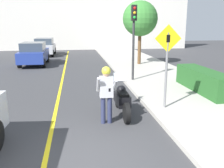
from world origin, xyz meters
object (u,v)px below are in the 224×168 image
Objects in this scene: crossing_sign at (167,59)px; person_biker at (106,89)px; motorcycle at (122,100)px; street_tree at (140,19)px; traffic_light at (134,29)px; parked_car_blue at (34,53)px; parked_car_silver at (45,47)px.

person_biker is at bearing -159.69° from crossing_sign.
street_tree is (3.15, 9.87, 2.83)m from motorcycle.
street_tree reaches higher than traffic_light.
person_biker is 0.39× the size of street_tree.
parked_car_blue is at bearing 111.67° from motorcycle.
street_tree is 8.19m from parked_car_blue.
parked_car_silver is (0.13, 5.96, 0.00)m from parked_car_blue.
traffic_light is 14.09m from parked_car_silver.
motorcycle is 2.03m from crossing_sign.
traffic_light reaches higher than person_biker.
motorcycle is at bearing -107.70° from street_tree.
parked_car_blue is 1.00× the size of parked_car_silver.
person_biker is 18.42m from parked_car_silver.
person_biker is 0.62× the size of crossing_sign.
person_biker reaches higher than parked_car_blue.
person_biker is 0.47× the size of traffic_light.
crossing_sign is 10.03m from street_tree.
parked_car_silver reaches higher than motorcycle.
street_tree reaches higher than motorcycle.
motorcycle is 0.59× the size of traffic_light.
motorcycle is 0.79× the size of crossing_sign.
street_tree is (1.62, 9.79, 1.51)m from crossing_sign.
street_tree is 1.06× the size of parked_car_silver.
person_biker reaches higher than motorcycle.
motorcycle is 1.26× the size of person_biker.
street_tree is at bearing -10.97° from parked_car_blue.
motorcycle is 0.53× the size of parked_car_blue.
traffic_light reaches higher than motorcycle.
parked_car_blue is (-3.90, 12.07, -0.23)m from person_biker.
traffic_light reaches higher than crossing_sign.
crossing_sign is 0.63× the size of street_tree.
parked_car_silver is at bearing 104.21° from motorcycle.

